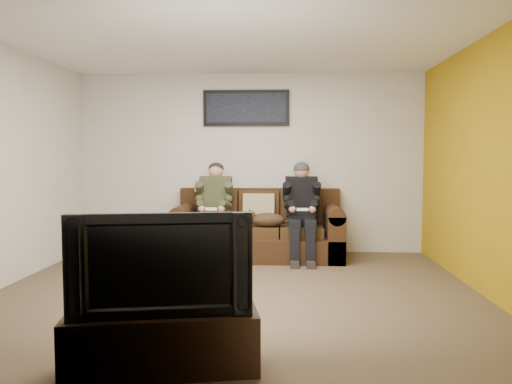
# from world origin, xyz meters

# --- Properties ---
(floor) EXTENTS (5.00, 5.00, 0.00)m
(floor) POSITION_xyz_m (0.00, 0.00, 0.00)
(floor) COLOR brown
(floor) RESTS_ON ground
(ceiling) EXTENTS (5.00, 5.00, 0.00)m
(ceiling) POSITION_xyz_m (0.00, 0.00, 2.60)
(ceiling) COLOR silver
(ceiling) RESTS_ON ground
(wall_back) EXTENTS (5.00, 0.00, 5.00)m
(wall_back) POSITION_xyz_m (0.00, 2.25, 1.30)
(wall_back) COLOR beige
(wall_back) RESTS_ON ground
(wall_front) EXTENTS (5.00, 0.00, 5.00)m
(wall_front) POSITION_xyz_m (0.00, -2.25, 1.30)
(wall_front) COLOR beige
(wall_front) RESTS_ON ground
(wall_right) EXTENTS (0.00, 4.50, 4.50)m
(wall_right) POSITION_xyz_m (2.50, 0.00, 1.30)
(wall_right) COLOR beige
(wall_right) RESTS_ON ground
(accent_wall_right) EXTENTS (0.00, 4.50, 4.50)m
(accent_wall_right) POSITION_xyz_m (2.49, 0.00, 1.30)
(accent_wall_right) COLOR #B08A11
(accent_wall_right) RESTS_ON ground
(sofa) EXTENTS (2.29, 0.99, 0.94)m
(sofa) POSITION_xyz_m (0.13, 1.83, 0.35)
(sofa) COLOR #331F0F
(sofa) RESTS_ON ground
(throw_pillow) EXTENTS (0.44, 0.21, 0.43)m
(throw_pillow) POSITION_xyz_m (0.13, 1.87, 0.67)
(throw_pillow) COLOR tan
(throw_pillow) RESTS_ON sofa
(throw_blanket) EXTENTS (0.47, 0.23, 0.08)m
(throw_blanket) POSITION_xyz_m (-0.56, 2.12, 0.94)
(throw_blanket) COLOR #BAB289
(throw_blanket) RESTS_ON sofa
(person_left) EXTENTS (0.51, 0.87, 1.31)m
(person_left) POSITION_xyz_m (-0.46, 1.64, 0.74)
(person_left) COLOR #746348
(person_left) RESTS_ON sofa
(person_right) EXTENTS (0.51, 0.86, 1.32)m
(person_right) POSITION_xyz_m (0.73, 1.64, 0.75)
(person_right) COLOR black
(person_right) RESTS_ON sofa
(cat) EXTENTS (0.66, 0.26, 0.24)m
(cat) POSITION_xyz_m (0.25, 1.55, 0.56)
(cat) COLOR #4D341E
(cat) RESTS_ON sofa
(framed_poster) EXTENTS (1.25, 0.05, 0.52)m
(framed_poster) POSITION_xyz_m (-0.07, 2.22, 2.10)
(framed_poster) COLOR black
(framed_poster) RESTS_ON wall_back
(tv_stand) EXTENTS (1.28, 0.62, 0.39)m
(tv_stand) POSITION_xyz_m (-0.30, -1.95, 0.19)
(tv_stand) COLOR black
(tv_stand) RESTS_ON ground
(television) EXTENTS (1.15, 0.36, 0.66)m
(television) POSITION_xyz_m (-0.30, -1.95, 0.72)
(television) COLOR black
(television) RESTS_ON tv_stand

